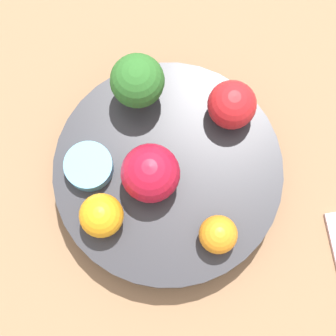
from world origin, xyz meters
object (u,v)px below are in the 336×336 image
(orange_back, at_px, (101,216))
(orange_front, at_px, (218,235))
(apple_red, at_px, (150,173))
(small_cup, at_px, (89,166))
(bowl, at_px, (168,174))
(broccoli, at_px, (137,81))
(apple_green, at_px, (232,105))

(orange_back, bearing_deg, orange_front, 164.77)
(apple_red, xyz_separation_m, orange_back, (0.06, 0.04, -0.01))
(apple_red, height_order, small_cup, apple_red)
(bowl, height_order, orange_back, orange_back)
(small_cup, bearing_deg, bowl, 172.54)
(orange_back, height_order, small_cup, orange_back)
(orange_back, bearing_deg, apple_red, -145.86)
(apple_red, xyz_separation_m, small_cup, (0.07, -0.02, -0.02))
(orange_front, distance_m, orange_back, 0.12)
(broccoli, bearing_deg, orange_back, 69.30)
(broccoli, height_order, orange_front, broccoli)
(broccoli, relative_size, apple_red, 1.15)
(broccoli, distance_m, orange_front, 0.19)
(bowl, xyz_separation_m, apple_red, (0.02, 0.01, 0.05))
(bowl, bearing_deg, apple_green, -142.39)
(apple_red, bearing_deg, bowl, -156.18)
(orange_back, bearing_deg, broccoli, -110.70)
(broccoli, xyz_separation_m, orange_front, (-0.07, 0.17, -0.02))
(apple_green, height_order, orange_front, apple_green)
(orange_front, xyz_separation_m, orange_back, (0.12, -0.03, 0.00))
(orange_back, bearing_deg, small_cup, -79.56)
(orange_front, distance_m, small_cup, 0.16)
(orange_front, xyz_separation_m, small_cup, (0.13, -0.09, -0.01))
(orange_back, bearing_deg, apple_green, -145.24)
(apple_green, bearing_deg, broccoli, -18.05)
(apple_green, bearing_deg, orange_back, 34.76)
(broccoli, distance_m, orange_back, 0.15)
(broccoli, xyz_separation_m, apple_green, (-0.10, 0.03, -0.01))
(broccoli, distance_m, small_cup, 0.11)
(apple_red, bearing_deg, broccoli, -87.88)
(apple_green, height_order, small_cup, apple_green)
(small_cup, bearing_deg, orange_back, 100.44)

